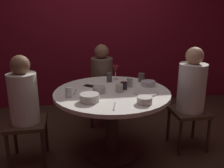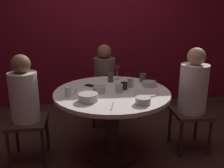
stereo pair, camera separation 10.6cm
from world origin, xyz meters
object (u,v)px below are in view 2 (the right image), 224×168
at_px(seated_diner_left, 24,98).
at_px(wine_glass, 117,69).
at_px(bowl_small_white, 143,101).
at_px(bowl_sauce_side, 99,89).
at_px(bowl_salad_center, 88,97).
at_px(cup_far_edge, 143,78).
at_px(bowl_serving_large, 149,84).
at_px(cup_near_candle, 111,77).
at_px(cup_by_right_diner, 68,91).
at_px(dinner_plate, 146,93).
at_px(cup_center_front, 130,83).
at_px(cup_by_left_diner, 119,88).
at_px(candle_holder, 124,86).
at_px(seated_diner_right, 193,89).
at_px(cell_phone, 91,86).
at_px(dining_table, 112,106).
at_px(seated_diner_back, 104,75).

height_order(seated_diner_left, wine_glass, seated_diner_left).
bearing_deg(bowl_small_white, bowl_sauce_side, 134.60).
distance_m(bowl_salad_center, bowl_small_white, 0.52).
xyz_separation_m(bowl_salad_center, cup_far_edge, (0.67, 0.56, 0.01)).
height_order(bowl_serving_large, cup_near_candle, cup_near_candle).
relative_size(bowl_serving_large, cup_by_right_diner, 1.59).
distance_m(dinner_plate, cup_center_front, 0.27).
xyz_separation_m(bowl_salad_center, cup_by_left_diner, (0.33, 0.22, 0.01)).
bearing_deg(bowl_salad_center, bowl_small_white, -15.70).
xyz_separation_m(candle_holder, cup_center_front, (0.08, 0.08, 0.01)).
bearing_deg(seated_diner_left, wine_glass, 23.86).
xyz_separation_m(cup_near_candle, cup_center_front, (0.20, -0.23, -0.01)).
bearing_deg(bowl_serving_large, bowl_salad_center, -151.26).
relative_size(seated_diner_right, cup_far_edge, 11.74).
xyz_separation_m(seated_diner_right, dinner_plate, (-0.57, -0.12, 0.02)).
bearing_deg(seated_diner_right, cell_phone, -10.77).
relative_size(seated_diner_right, cup_by_right_diner, 11.75).
xyz_separation_m(seated_diner_right, cup_far_edge, (-0.50, 0.30, 0.07)).
distance_m(seated_diner_left, cup_by_right_diner, 0.47).
distance_m(cell_phone, cup_by_right_diner, 0.40).
height_order(cell_phone, cup_near_candle, cup_near_candle).
height_order(bowl_sauce_side, cup_center_front, cup_center_front).
bearing_deg(seated_diner_right, cup_far_edge, -31.29).
height_order(candle_holder, bowl_salad_center, candle_holder).
relative_size(dining_table, cup_far_edge, 12.09).
bearing_deg(cell_phone, cup_by_right_diner, 2.21).
relative_size(seated_diner_back, wine_glass, 6.47).
height_order(candle_holder, cup_by_right_diner, same).
bearing_deg(bowl_salad_center, candle_holder, 37.62).
distance_m(bowl_salad_center, cup_by_right_diner, 0.25).
xyz_separation_m(cup_by_right_diner, cup_center_front, (0.68, 0.23, -0.00)).
relative_size(bowl_serving_large, cup_far_edge, 1.59).
xyz_separation_m(cell_phone, cup_center_front, (0.44, -0.09, 0.05)).
distance_m(wine_glass, dinner_plate, 0.62).
xyz_separation_m(dining_table, cup_by_right_diner, (-0.46, -0.10, 0.22)).
bearing_deg(cup_by_right_diner, seated_diner_back, 64.19).
relative_size(dinner_plate, cup_near_candle, 2.34).
xyz_separation_m(bowl_salad_center, bowl_small_white, (0.50, -0.14, -0.00)).
height_order(bowl_small_white, cup_center_front, cup_center_front).
relative_size(bowl_salad_center, bowl_small_white, 1.30).
bearing_deg(bowl_sauce_side, cup_center_front, 21.07).
xyz_separation_m(seated_diner_left, cup_by_right_diner, (0.45, -0.10, 0.08)).
relative_size(cell_phone, bowl_salad_center, 0.75).
height_order(bowl_salad_center, cup_far_edge, cup_far_edge).
bearing_deg(wine_glass, cup_by_right_diner, -136.02).
distance_m(candle_holder, cup_by_left_diner, 0.11).
height_order(dining_table, cup_far_edge, cup_far_edge).
xyz_separation_m(cell_phone, bowl_serving_large, (0.66, -0.09, 0.02)).
distance_m(seated_diner_left, wine_glass, 1.14).
height_order(cup_near_candle, cup_far_edge, cup_near_candle).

